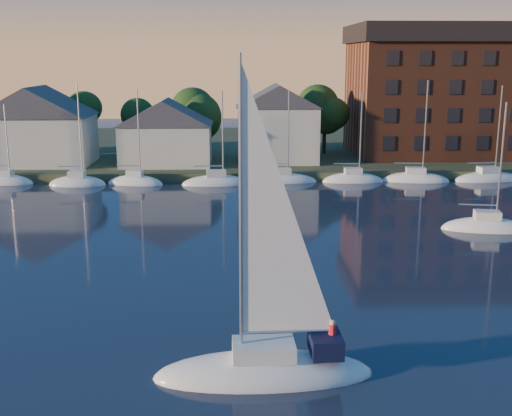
{
  "coord_description": "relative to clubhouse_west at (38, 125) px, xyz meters",
  "views": [
    {
      "loc": [
        2.18,
        -23.0,
        14.05
      ],
      "look_at": [
        3.88,
        22.0,
        3.47
      ],
      "focal_mm": 45.0,
      "sensor_mm": 36.0,
      "label": 1
    }
  ],
  "objects": [
    {
      "name": "moored_fleet",
      "position": [
        26.0,
        -9.0,
        -5.83
      ],
      "size": [
        95.5,
        2.4,
        12.05
      ],
      "color": "white",
      "rests_on": "ground"
    },
    {
      "name": "drifting_sailboat_right",
      "position": [
        45.38,
        -30.03,
        -5.84
      ],
      "size": [
        7.7,
        3.75,
        11.7
      ],
      "rotation": [
        0.0,
        0.0,
        -0.18
      ],
      "color": "white",
      "rests_on": "ground"
    },
    {
      "name": "shoreline_land",
      "position": [
        22.0,
        17.0,
        -5.93
      ],
      "size": [
        160.0,
        50.0,
        2.0
      ],
      "primitive_type": "cube",
      "color": "#344126",
      "rests_on": "ground"
    },
    {
      "name": "tree_line",
      "position": [
        24.0,
        5.0,
        1.24
      ],
      "size": [
        93.4,
        5.4,
        8.9
      ],
      "color": "#3C2A1B",
      "rests_on": "shoreline_land"
    },
    {
      "name": "clubhouse_centre",
      "position": [
        16.0,
        -1.0,
        -0.8
      ],
      "size": [
        11.55,
        8.4,
        8.08
      ],
      "color": "silver",
      "rests_on": "shoreline_land"
    },
    {
      "name": "hero_sailboat",
      "position": [
        25.68,
        -54.52,
        -5.3
      ],
      "size": [
        10.06,
        3.47,
        15.36
      ],
      "rotation": [
        0.0,
        0.0,
        3.17
      ],
      "color": "white",
      "rests_on": "ground"
    },
    {
      "name": "clubhouse_west",
      "position": [
        0.0,
        0.0,
        0.0
      ],
      "size": [
        13.65,
        9.45,
        9.64
      ],
      "color": "silver",
      "rests_on": "shoreline_land"
    },
    {
      "name": "wooden_dock",
      "position": [
        22.0,
        -6.0,
        -5.93
      ],
      "size": [
        120.0,
        3.0,
        1.0
      ],
      "primitive_type": "cube",
      "color": "brown",
      "rests_on": "ground"
    },
    {
      "name": "condo_block",
      "position": [
        56.0,
        6.95,
        3.86
      ],
      "size": [
        31.0,
        17.0,
        17.4
      ],
      "color": "brown",
      "rests_on": "shoreline_land"
    },
    {
      "name": "clubhouse_east",
      "position": [
        30.0,
        1.0,
        0.07
      ],
      "size": [
        10.5,
        8.4,
        9.8
      ],
      "color": "silver",
      "rests_on": "shoreline_land"
    }
  ]
}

